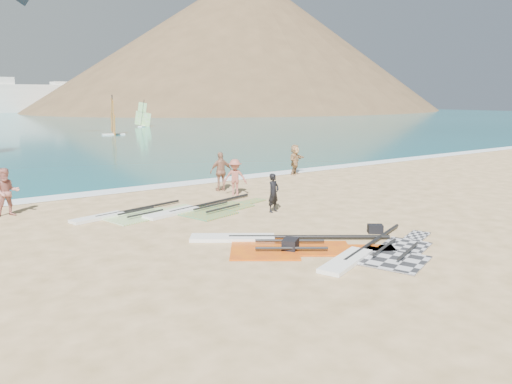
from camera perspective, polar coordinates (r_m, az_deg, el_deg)
ground at (r=16.58m, az=8.56°, el=-5.46°), size 300.00×300.00×0.00m
surf_line at (r=26.62m, az=-9.97°, el=0.69°), size 300.00×1.20×0.04m
headland_main at (r=171.06m, az=-0.89°, el=9.31°), size 143.00×143.00×45.00m
headland_minor at (r=200.34m, az=5.90°, el=9.48°), size 70.00×70.00×28.00m
rig_grey at (r=15.27m, az=13.63°, el=-6.89°), size 5.85×3.53×0.20m
rig_green at (r=20.20m, az=-14.61°, el=-2.59°), size 5.13×2.62×0.20m
rig_orange at (r=20.60m, az=-6.25°, el=-2.04°), size 5.94×3.14×0.20m
rig_red at (r=15.91m, az=2.00°, el=-5.85°), size 5.61×5.10×0.21m
gear_bag_near at (r=15.31m, az=3.95°, el=-6.03°), size 0.71×0.68×0.37m
gear_bag_far at (r=17.68m, az=13.47°, el=-4.12°), size 0.61×0.57×0.30m
person_wetsuit at (r=20.19m, az=2.02°, el=-0.10°), size 0.66×0.52×1.58m
beachgoer_left at (r=21.74m, az=-26.58°, el=-0.03°), size 0.98×0.80×1.91m
beachgoer_mid at (r=23.64m, az=-2.42°, el=1.69°), size 1.28×1.16×1.73m
beachgoer_back at (r=24.78m, az=-4.02°, el=2.35°), size 1.20×0.66×1.94m
beachgoer_right at (r=30.02m, az=4.47°, el=3.72°), size 1.74×1.25×1.82m
windsurfer_centre at (r=63.44m, az=-16.03°, el=7.52°), size 2.78×3.24×4.89m
windsurfer_right at (r=79.67m, az=-12.81°, el=8.16°), size 2.15×2.12×4.20m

